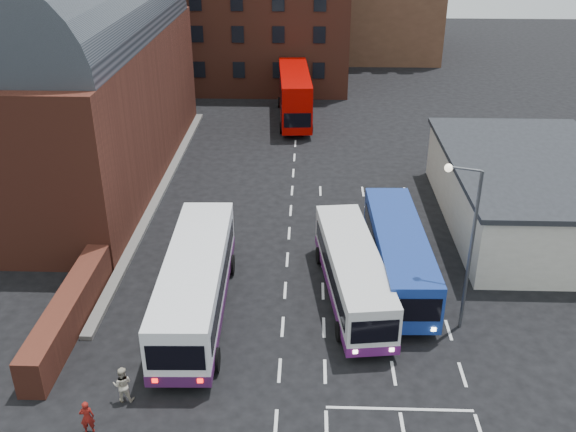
{
  "coord_description": "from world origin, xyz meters",
  "views": [
    {
      "loc": [
        1.13,
        -22.93,
        18.75
      ],
      "look_at": [
        0.0,
        10.0,
        2.2
      ],
      "focal_mm": 40.0,
      "sensor_mm": 36.0,
      "label": 1
    }
  ],
  "objects_px": {
    "bus_red_double": "(295,95)",
    "pedestrian_red": "(87,417)",
    "bus_white_inbound": "(353,271)",
    "pedestrian_beige": "(123,384)",
    "bus_white_outbound": "(196,280)",
    "street_lamp": "(466,235)",
    "bus_blue": "(399,252)"
  },
  "relations": [
    {
      "from": "bus_white_inbound",
      "to": "bus_blue",
      "type": "distance_m",
      "value": 3.15
    },
    {
      "from": "street_lamp",
      "to": "pedestrian_beige",
      "type": "xyz_separation_m",
      "value": [
        -14.66,
        -5.69,
        -4.17
      ]
    },
    {
      "from": "bus_white_outbound",
      "to": "pedestrian_red",
      "type": "height_order",
      "value": "bus_white_outbound"
    },
    {
      "from": "pedestrian_beige",
      "to": "bus_red_double",
      "type": "bearing_deg",
      "value": -102.84
    },
    {
      "from": "street_lamp",
      "to": "bus_blue",
      "type": "bearing_deg",
      "value": 120.39
    },
    {
      "from": "bus_white_inbound",
      "to": "pedestrian_red",
      "type": "distance_m",
      "value": 14.41
    },
    {
      "from": "street_lamp",
      "to": "pedestrian_beige",
      "type": "bearing_deg",
      "value": -158.79
    },
    {
      "from": "bus_white_inbound",
      "to": "bus_blue",
      "type": "xyz_separation_m",
      "value": [
        2.54,
        1.86,
        0.08
      ]
    },
    {
      "from": "bus_red_double",
      "to": "pedestrian_beige",
      "type": "relative_size",
      "value": 6.96
    },
    {
      "from": "pedestrian_red",
      "to": "bus_white_outbound",
      "type": "bearing_deg",
      "value": -124.57
    },
    {
      "from": "pedestrian_red",
      "to": "bus_red_double",
      "type": "bearing_deg",
      "value": -114.5
    },
    {
      "from": "bus_white_outbound",
      "to": "pedestrian_red",
      "type": "bearing_deg",
      "value": -112.0
    },
    {
      "from": "bus_blue",
      "to": "bus_red_double",
      "type": "xyz_separation_m",
      "value": [
        -6.23,
        27.4,
        0.63
      ]
    },
    {
      "from": "pedestrian_red",
      "to": "pedestrian_beige",
      "type": "xyz_separation_m",
      "value": [
        0.91,
        1.8,
        0.07
      ]
    },
    {
      "from": "bus_white_inbound",
      "to": "pedestrian_beige",
      "type": "height_order",
      "value": "bus_white_inbound"
    },
    {
      "from": "bus_red_double",
      "to": "pedestrian_red",
      "type": "relative_size",
      "value": 7.65
    },
    {
      "from": "bus_white_outbound",
      "to": "pedestrian_beige",
      "type": "relative_size",
      "value": 7.32
    },
    {
      "from": "bus_red_double",
      "to": "pedestrian_red",
      "type": "distance_m",
      "value": 39.52
    },
    {
      "from": "street_lamp",
      "to": "bus_white_inbound",
      "type": "bearing_deg",
      "value": 156.58
    },
    {
      "from": "bus_white_outbound",
      "to": "street_lamp",
      "type": "height_order",
      "value": "street_lamp"
    },
    {
      "from": "bus_white_outbound",
      "to": "pedestrian_beige",
      "type": "distance_m",
      "value": 6.64
    },
    {
      "from": "bus_white_inbound",
      "to": "pedestrian_beige",
      "type": "xyz_separation_m",
      "value": [
        -9.79,
        -7.8,
        -0.87
      ]
    },
    {
      "from": "street_lamp",
      "to": "pedestrian_beige",
      "type": "height_order",
      "value": "street_lamp"
    },
    {
      "from": "bus_red_double",
      "to": "pedestrian_red",
      "type": "bearing_deg",
      "value": 75.92
    },
    {
      "from": "bus_white_inbound",
      "to": "street_lamp",
      "type": "distance_m",
      "value": 6.25
    },
    {
      "from": "bus_blue",
      "to": "bus_white_inbound",
      "type": "bearing_deg",
      "value": 34.56
    },
    {
      "from": "bus_white_outbound",
      "to": "bus_blue",
      "type": "bearing_deg",
      "value": 16.78
    },
    {
      "from": "bus_blue",
      "to": "pedestrian_beige",
      "type": "distance_m",
      "value": 15.69
    },
    {
      "from": "bus_blue",
      "to": "bus_red_double",
      "type": "bearing_deg",
      "value": -78.82
    },
    {
      "from": "pedestrian_red",
      "to": "pedestrian_beige",
      "type": "height_order",
      "value": "pedestrian_beige"
    },
    {
      "from": "street_lamp",
      "to": "pedestrian_red",
      "type": "bearing_deg",
      "value": -154.32
    },
    {
      "from": "bus_white_outbound",
      "to": "street_lamp",
      "type": "xyz_separation_m",
      "value": [
        12.61,
        -0.53,
        3.06
      ]
    }
  ]
}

